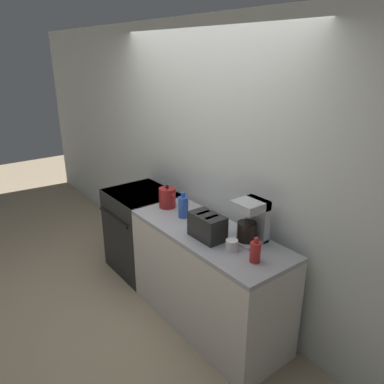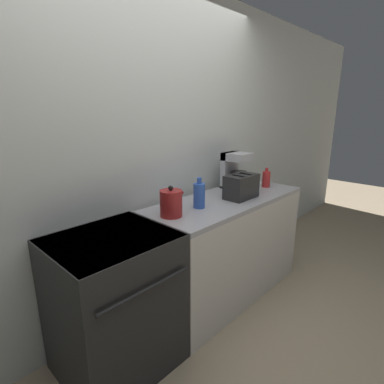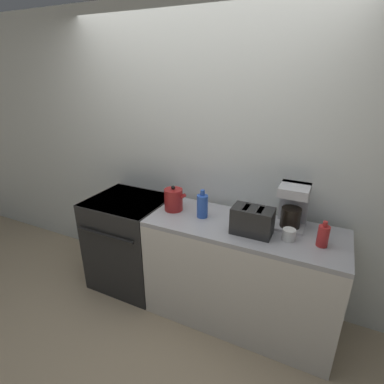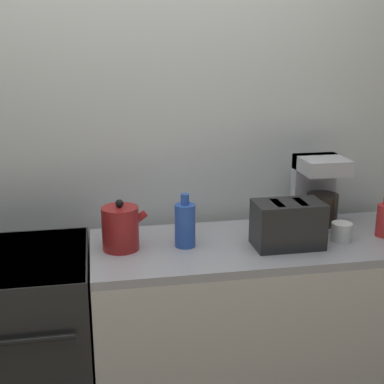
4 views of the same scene
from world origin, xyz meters
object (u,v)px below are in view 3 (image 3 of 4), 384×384
object	(u,v)px
cup_white	(289,235)
kettle	(174,199)
bottle_blue	(202,206)
toaster	(252,221)
bottle_red	(323,236)
coffee_maker	(293,205)
stove	(131,241)

from	to	relation	value
cup_white	kettle	bearing A→B (deg)	175.33
bottle_blue	toaster	bearing A→B (deg)	-10.92
bottle_red	cup_white	world-z (taller)	bottle_red
coffee_maker	bottle_red	distance (m)	0.33
stove	coffee_maker	bearing A→B (deg)	5.89
stove	bottle_red	world-z (taller)	bottle_red
coffee_maker	cup_white	distance (m)	0.26
toaster	bottle_blue	bearing A→B (deg)	169.08
stove	cup_white	xyz separation A→B (m)	(1.47, -0.07, 0.49)
kettle	cup_white	size ratio (longest dim) A/B	2.41
stove	bottle_blue	bearing A→B (deg)	-0.76
kettle	bottle_red	bearing A→B (deg)	-2.93
coffee_maker	bottle_blue	world-z (taller)	coffee_maker
coffee_maker	bottle_blue	bearing A→B (deg)	-166.72
toaster	coffee_maker	distance (m)	0.35
toaster	bottle_red	xyz separation A→B (m)	(0.48, 0.04, -0.02)
bottle_blue	cup_white	distance (m)	0.71
coffee_maker	bottle_red	size ratio (longest dim) A/B	1.81
toaster	cup_white	bearing A→B (deg)	4.45
stove	cup_white	distance (m)	1.55
coffee_maker	stove	bearing A→B (deg)	-174.11
stove	toaster	bearing A→B (deg)	-4.47
kettle	bottle_red	distance (m)	1.20
toaster	cup_white	world-z (taller)	toaster
kettle	toaster	xyz separation A→B (m)	(0.71, -0.10, 0.01)
coffee_maker	cup_white	world-z (taller)	coffee_maker
toaster	coffee_maker	size ratio (longest dim) A/B	0.87
stove	toaster	size ratio (longest dim) A/B	3.08
stove	kettle	bearing A→B (deg)	0.63
stove	kettle	xyz separation A→B (m)	(0.50, 0.01, 0.54)
toaster	bottle_blue	xyz separation A→B (m)	(-0.44, 0.08, -0.00)
bottle_blue	cup_white	bearing A→B (deg)	-5.22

